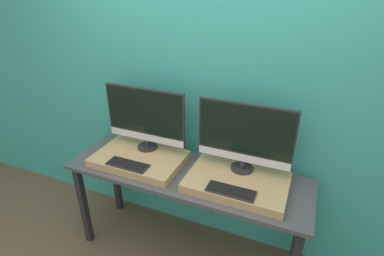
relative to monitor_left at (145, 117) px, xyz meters
name	(u,v)px	position (x,y,z in m)	size (l,w,h in m)	color
wall_back	(204,91)	(0.38, 0.24, 0.18)	(8.00, 0.04, 2.60)	teal
workbench	(186,183)	(0.38, -0.11, -0.42)	(1.78, 0.56, 0.80)	#47474C
wooden_riser_left	(139,159)	(0.00, -0.12, -0.30)	(0.67, 0.43, 0.06)	tan
monitor_left	(145,117)	(0.00, 0.00, 0.00)	(0.65, 0.16, 0.49)	#282828
keyboard_left	(128,165)	(0.00, -0.28, -0.26)	(0.31, 0.11, 0.01)	#2D2D2D
wooden_riser_right	(237,182)	(0.76, -0.12, -0.30)	(0.67, 0.43, 0.06)	tan
monitor_right	(245,135)	(0.76, 0.00, 0.00)	(0.65, 0.16, 0.49)	#282828
keyboard_right	(231,191)	(0.76, -0.28, -0.26)	(0.31, 0.11, 0.01)	#2D2D2D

